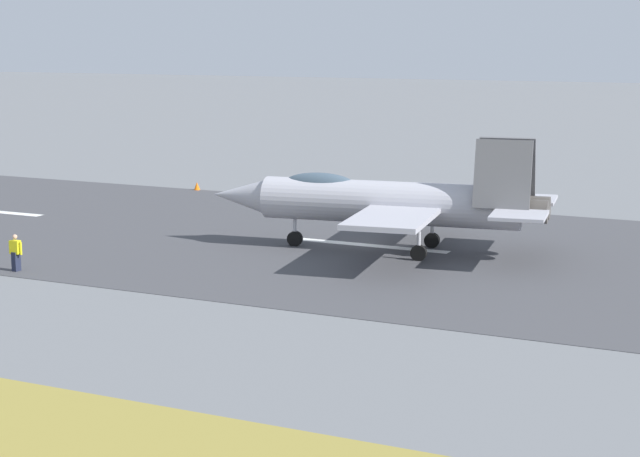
# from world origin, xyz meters

# --- Properties ---
(ground_plane) EXTENTS (400.00, 400.00, 0.00)m
(ground_plane) POSITION_xyz_m (0.00, 0.00, 0.00)
(ground_plane) COLOR slate
(runway_strip) EXTENTS (240.00, 26.00, 0.02)m
(runway_strip) POSITION_xyz_m (-0.02, 0.00, 0.01)
(runway_strip) COLOR #414145
(runway_strip) RESTS_ON ground
(fighter_jet) EXTENTS (17.36, 13.67, 5.71)m
(fighter_jet) POSITION_xyz_m (-1.36, 1.03, 2.51)
(fighter_jet) COLOR #A8A8B1
(fighter_jet) RESTS_ON ground
(crew_person) EXTENTS (0.70, 0.36, 1.69)m
(crew_person) POSITION_xyz_m (12.06, 12.04, 0.84)
(crew_person) COLOR #1E2338
(crew_person) RESTS_ON ground
(marker_cone_mid) EXTENTS (0.44, 0.44, 0.55)m
(marker_cone_mid) POSITION_xyz_m (5.13, -12.84, 0.28)
(marker_cone_mid) COLOR orange
(marker_cone_mid) RESTS_ON ground
(marker_cone_far) EXTENTS (0.44, 0.44, 0.55)m
(marker_cone_far) POSITION_xyz_m (17.95, -12.84, 0.28)
(marker_cone_far) COLOR orange
(marker_cone_far) RESTS_ON ground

